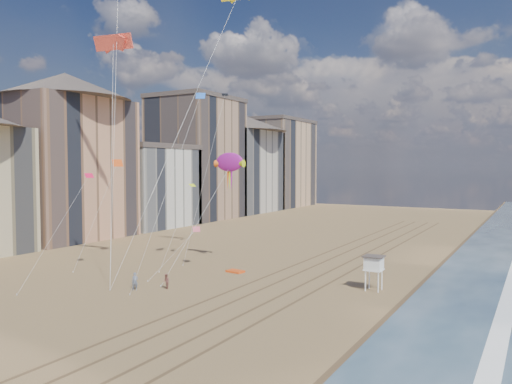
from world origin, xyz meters
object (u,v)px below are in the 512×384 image
(lifeguard_stand, at_px, (374,264))
(show_kite, at_px, (230,162))
(kite_flyer_b, at_px, (166,281))
(grounded_kite, at_px, (235,271))
(kite_flyer_a, at_px, (135,281))

(lifeguard_stand, relative_size, show_kite, 0.20)
(kite_flyer_b, bearing_deg, show_kite, 132.35)
(show_kite, height_order, kite_flyer_b, show_kite)
(lifeguard_stand, bearing_deg, grounded_kite, 178.78)
(lifeguard_stand, height_order, show_kite, show_kite)
(kite_flyer_b, bearing_deg, grounded_kite, 117.55)
(grounded_kite, xyz_separation_m, show_kite, (-2.95, 3.36, 12.86))
(grounded_kite, xyz_separation_m, kite_flyer_a, (-4.28, -12.21, 0.78))
(grounded_kite, height_order, kite_flyer_b, kite_flyer_b)
(lifeguard_stand, relative_size, grounded_kite, 1.76)
(show_kite, xyz_separation_m, kite_flyer_b, (1.10, -13.64, -12.20))
(show_kite, bearing_deg, kite_flyer_b, -85.39)
(kite_flyer_b, bearing_deg, kite_flyer_a, -103.91)
(lifeguard_stand, relative_size, kite_flyer_b, 2.26)
(lifeguard_stand, bearing_deg, kite_flyer_b, -151.81)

